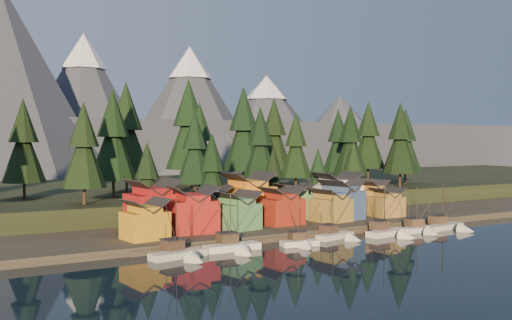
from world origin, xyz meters
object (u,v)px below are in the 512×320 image
boat_5 (422,223)px  house_back_0 (152,203)px  boat_3 (339,230)px  boat_6 (449,221)px  house_front_1 (193,208)px  boat_4 (391,226)px  house_back_1 (212,204)px  boat_0 (182,247)px  house_front_0 (145,218)px  boat_2 (301,236)px  boat_1 (235,240)px

boat_5 → house_back_0: 59.23m
boat_3 → house_back_0: size_ratio=0.99×
boat_5 → boat_6: boat_6 is taller
house_front_1 → house_back_0: bearing=132.4°
boat_6 → boat_5: bearing=172.6°
boat_3 → boat_4: boat_4 is taller
house_back_1 → boat_6: bearing=-12.7°
boat_0 → house_front_0: (-1.94, 13.86, 3.44)m
boat_5 → house_back_0: size_ratio=1.06×
house_front_0 → boat_0: bearing=-90.2°
boat_2 → house_front_1: (-15.01, 17.78, 4.48)m
boat_4 → house_back_1: 39.32m
boat_2 → boat_4: bearing=10.8°
boat_5 → boat_6: bearing=6.4°
boat_3 → boat_2: bearing=-179.5°
house_back_1 → boat_3: bearing=-35.2°
boat_4 → house_front_0: bearing=154.3°
house_back_0 → boat_6: bearing=-28.7°
boat_5 → house_front_1: house_front_1 is taller
house_front_0 → house_back_0: 12.36m
boat_2 → house_front_0: size_ratio=1.15×
boat_2 → boat_4: 23.19m
house_back_0 → boat_5: bearing=-31.9°
boat_0 → boat_5: size_ratio=1.03×
boat_2 → house_back_0: (-20.90, 25.72, 5.07)m
boat_0 → boat_4: 47.55m
boat_5 → house_back_0: bearing=161.0°
boat_1 → house_front_1: house_front_1 is taller
house_front_0 → house_back_0: house_back_0 is taller
boat_6 → house_back_0: house_back_0 is taller
house_front_1 → house_back_0: (-5.89, 7.94, 0.59)m
boat_2 → house_back_1: (-7.18, 24.74, 4.16)m
boat_0 → house_front_1: bearing=50.6°
boat_1 → house_back_1: size_ratio=1.24×
house_back_0 → house_back_1: bearing=-10.4°
boat_1 → house_back_0: (-7.46, 23.80, 4.94)m
house_front_1 → boat_3: bearing=-23.5°
boat_0 → house_front_1: (9.34, 16.94, 4.38)m
boat_6 → house_back_0: (-62.02, 25.53, 5.01)m
boat_1 → boat_0: bearing=-173.1°
boat_2 → boat_4: size_ratio=0.85×
boat_0 → boat_4: size_ratio=1.00×
boat_3 → boat_4: size_ratio=0.90×
boat_0 → boat_2: bearing=-12.5°
boat_1 → boat_3: (24.90, 1.02, -0.19)m
boat_0 → boat_1: bearing=-4.9°
boat_0 → house_back_1: boat_0 is taller
boat_0 → boat_1: size_ratio=0.98×
house_back_1 → boat_2: bearing=-59.6°
boat_6 → house_front_1: (-56.13, 17.59, 4.42)m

